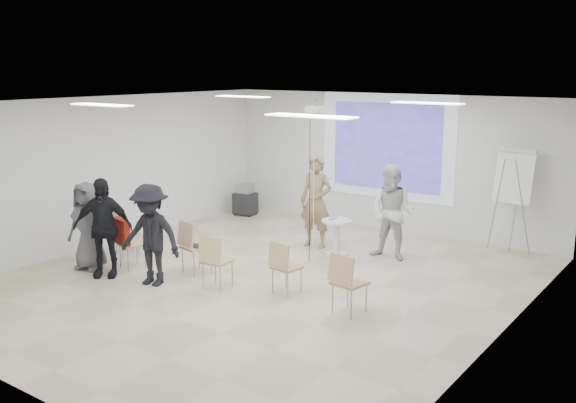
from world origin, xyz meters
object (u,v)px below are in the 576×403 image
Objects in this scene: chair_left_inner at (192,243)px; laptop at (197,245)px; chair_center at (214,257)px; audience_left at (102,220)px; flipchart_easel at (514,177)px; chair_left_mid at (128,241)px; pedestal_table at (337,235)px; chair_far_left at (123,230)px; av_cart at (245,201)px; audience_outer at (87,220)px; chair_right_far at (346,279)px; chair_right_inner at (284,264)px; player_right at (392,207)px; audience_mid at (150,228)px; player_left at (316,195)px.

laptop is at bearing 92.34° from chair_left_inner.
chair_center is 2.14m from audience_left.
chair_left_mid is at bearing -129.67° from flipchart_easel.
pedestal_table is at bearing 71.12° from chair_center.
chair_center is at bearing 12.07° from chair_far_left.
flipchart_easel is 6.40m from av_cart.
audience_left is at bearing 54.11° from laptop.
audience_outer is at bearing -130.38° from flipchart_easel.
audience_left is at bearing -87.54° from av_cart.
chair_right_far is at bearing 0.90° from chair_center.
chair_left_mid is 0.44× the size of audience_left.
chair_right_far reaches higher than chair_right_inner.
chair_right_far is at bearing 18.93° from chair_far_left.
chair_far_left is at bearing -148.86° from player_right.
chair_center is 1.18m from audience_mid.
audience_mid reaches higher than laptop.
audience_mid is (-0.94, -3.53, -0.08)m from player_left.
chair_left_inner is at bearing 150.82° from chair_center.
chair_center reaches higher than laptop.
audience_mid is at bearing -162.17° from chair_center.
av_cart is at bearing -169.08° from flipchart_easel.
chair_far_left is 0.42× the size of flipchart_easel.
player_right is at bearing 61.86° from chair_left_inner.
player_right is 2.10× the size of chair_left_inner.
laptop is at bearing -121.76° from pedestal_table.
chair_right_far is at bearing 0.29° from audience_mid.
pedestal_table is at bearing 70.95° from chair_left_inner.
chair_right_inner is 1.88m from laptop.
laptop is at bearing 66.37° from audience_mid.
player_right is (1.63, 0.12, -0.06)m from player_left.
chair_center is at bearing -151.19° from chair_right_inner.
chair_far_left is 0.93× the size of chair_right_far.
audience_left is 0.97× the size of flipchart_easel.
flipchart_easel reaches higher than audience_outer.
chair_right_inner is 0.45× the size of audience_mid.
chair_right_far reaches higher than chair_center.
audience_left is at bearing -22.41° from audience_outer.
laptop is (-3.12, 0.16, -0.04)m from chair_right_far.
av_cart is (-2.01, 4.88, -0.61)m from audience_mid.
audience_left is (-2.00, -0.62, 0.46)m from chair_center.
player_right reaches higher than chair_right_far.
av_cart is (-2.17, 4.08, -0.21)m from chair_left_inner.
av_cart reaches higher than pedestal_table.
chair_left_inner is 0.49× the size of audience_mid.
flipchart_easel reaches higher than chair_left_inner.
av_cart is (-0.45, 4.94, -0.54)m from audience_outer.
chair_left_inner is 1.58m from audience_left.
pedestal_table is at bearing 106.82° from chair_right_inner.
chair_right_far is at bearing 10.80° from chair_left_inner.
player_left is 3.76m from chair_left_mid.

